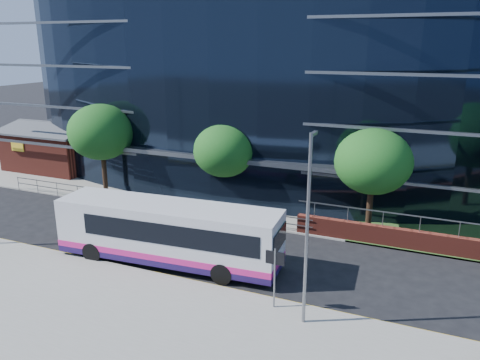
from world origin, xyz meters
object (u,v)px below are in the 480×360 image
at_px(tree_far_b, 224,151).
at_px(tree_far_c, 373,162).
at_px(brick_pavilion, 57,148).
at_px(streetlight_east, 307,226).
at_px(street_sign, 275,266).
at_px(city_bus, 170,233).
at_px(tree_far_a, 101,132).

bearing_deg(tree_far_b, tree_far_c, -2.86).
bearing_deg(brick_pavilion, streetlight_east, -29.24).
height_order(street_sign, city_bus, city_bus).
distance_m(brick_pavilion, street_sign, 30.49).
height_order(tree_far_b, city_bus, tree_far_b).
distance_m(street_sign, tree_far_b, 13.54).
height_order(tree_far_a, city_bus, tree_far_a).
bearing_deg(streetlight_east, street_sign, 158.64).
distance_m(street_sign, tree_far_c, 11.14).
distance_m(brick_pavilion, city_bus, 23.75).
xyz_separation_m(tree_far_a, city_bus, (10.94, -8.40, -3.12)).
distance_m(tree_far_a, city_bus, 14.14).
xyz_separation_m(brick_pavilion, tree_far_c, (29.00, -4.50, 2.60)).
height_order(brick_pavilion, tree_far_b, tree_far_b).
bearing_deg(city_bus, brick_pavilion, 143.14).
distance_m(brick_pavilion, streetlight_east, 32.19).
bearing_deg(tree_far_c, street_sign, -103.29).
height_order(tree_far_a, tree_far_c, tree_far_a).
relative_size(brick_pavilion, city_bus, 0.70).
bearing_deg(brick_pavilion, tree_far_a, -26.55).
relative_size(street_sign, city_bus, 0.23).
relative_size(tree_far_c, city_bus, 0.53).
xyz_separation_m(tree_far_b, tree_far_c, (10.00, -0.50, 0.33)).
height_order(tree_far_b, streetlight_east, streetlight_east).
relative_size(tree_far_c, streetlight_east, 0.81).
bearing_deg(street_sign, tree_far_b, 124.08).
relative_size(street_sign, tree_far_c, 0.43).
bearing_deg(street_sign, streetlight_east, -21.36).
height_order(brick_pavilion, streetlight_east, streetlight_east).
height_order(street_sign, tree_far_c, tree_far_c).
bearing_deg(street_sign, tree_far_c, 76.71).
bearing_deg(street_sign, tree_far_a, 148.83).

